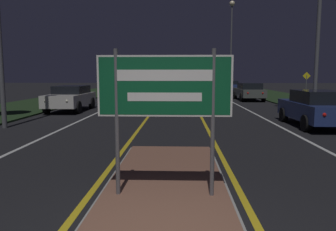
{
  "coord_description": "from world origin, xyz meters",
  "views": [
    {
      "loc": [
        0.23,
        -3.41,
        2.03
      ],
      "look_at": [
        0.0,
        3.2,
        1.21
      ],
      "focal_mm": 35.0,
      "sensor_mm": 36.0,
      "label": 1
    }
  ],
  "objects_px": {
    "car_receding_0": "(316,108)",
    "car_approaching_0": "(71,98)",
    "car_receding_1": "(249,91)",
    "streetlight_right_far": "(231,30)",
    "car_approaching_1": "(117,88)",
    "highway_sign": "(165,93)",
    "warning_sign": "(306,83)",
    "car_receding_2": "(230,86)",
    "car_receding_3": "(218,84)",
    "car_approaching_2": "(158,84)"
  },
  "relations": [
    {
      "from": "car_receding_0",
      "to": "car_receding_3",
      "type": "relative_size",
      "value": 0.9
    },
    {
      "from": "car_approaching_0",
      "to": "streetlight_right_far",
      "type": "bearing_deg",
      "value": 59.59
    },
    {
      "from": "car_receding_1",
      "to": "car_approaching_0",
      "type": "xyz_separation_m",
      "value": [
        -11.71,
        -8.23,
        0.02
      ]
    },
    {
      "from": "car_receding_1",
      "to": "car_receding_3",
      "type": "bearing_deg",
      "value": 90.35
    },
    {
      "from": "car_approaching_0",
      "to": "car_approaching_2",
      "type": "xyz_separation_m",
      "value": [
        3.21,
        25.99,
        0.02
      ]
    },
    {
      "from": "car_receding_3",
      "to": "car_approaching_1",
      "type": "relative_size",
      "value": 1.0
    },
    {
      "from": "highway_sign",
      "to": "car_approaching_0",
      "type": "distance_m",
      "value": 14.45
    },
    {
      "from": "highway_sign",
      "to": "streetlight_right_far",
      "type": "distance_m",
      "value": 34.75
    },
    {
      "from": "highway_sign",
      "to": "warning_sign",
      "type": "distance_m",
      "value": 23.04
    },
    {
      "from": "car_approaching_1",
      "to": "car_approaching_0",
      "type": "bearing_deg",
      "value": -90.29
    },
    {
      "from": "car_receding_2",
      "to": "car_approaching_0",
      "type": "xyz_separation_m",
      "value": [
        -12.0,
        -20.32,
        0.03
      ]
    },
    {
      "from": "car_receding_0",
      "to": "car_approaching_0",
      "type": "xyz_separation_m",
      "value": [
        -11.49,
        5.31,
        0.01
      ]
    },
    {
      "from": "car_receding_0",
      "to": "car_receding_2",
      "type": "relative_size",
      "value": 0.87
    },
    {
      "from": "car_receding_2",
      "to": "streetlight_right_far",
      "type": "bearing_deg",
      "value": 71.52
    },
    {
      "from": "highway_sign",
      "to": "car_receding_0",
      "type": "xyz_separation_m",
      "value": [
        5.58,
        7.84,
        -1.0
      ]
    },
    {
      "from": "car_receding_0",
      "to": "car_receding_1",
      "type": "xyz_separation_m",
      "value": [
        0.21,
        13.54,
        -0.01
      ]
    },
    {
      "from": "car_receding_1",
      "to": "car_approaching_0",
      "type": "bearing_deg",
      "value": -144.89
    },
    {
      "from": "streetlight_right_far",
      "to": "car_approaching_1",
      "type": "distance_m",
      "value": 15.36
    },
    {
      "from": "car_receding_1",
      "to": "car_approaching_0",
      "type": "relative_size",
      "value": 1.07
    },
    {
      "from": "car_approaching_1",
      "to": "streetlight_right_far",
      "type": "bearing_deg",
      "value": 30.48
    },
    {
      "from": "warning_sign",
      "to": "car_receding_1",
      "type": "bearing_deg",
      "value": 171.36
    },
    {
      "from": "car_receding_1",
      "to": "warning_sign",
      "type": "relative_size",
      "value": 2.17
    },
    {
      "from": "highway_sign",
      "to": "car_receding_2",
      "type": "bearing_deg",
      "value": 79.69
    },
    {
      "from": "car_approaching_1",
      "to": "car_receding_1",
      "type": "bearing_deg",
      "value": -24.52
    },
    {
      "from": "car_receding_0",
      "to": "car_approaching_2",
      "type": "bearing_deg",
      "value": 104.83
    },
    {
      "from": "highway_sign",
      "to": "car_receding_3",
      "type": "relative_size",
      "value": 0.5
    },
    {
      "from": "car_receding_3",
      "to": "warning_sign",
      "type": "height_order",
      "value": "warning_sign"
    },
    {
      "from": "highway_sign",
      "to": "car_approaching_2",
      "type": "xyz_separation_m",
      "value": [
        -2.7,
        39.14,
        -0.97
      ]
    },
    {
      "from": "car_approaching_1",
      "to": "car_approaching_2",
      "type": "xyz_separation_m",
      "value": [
        3.14,
        12.45,
        0.02
      ]
    },
    {
      "from": "streetlight_right_far",
      "to": "car_receding_0",
      "type": "relative_size",
      "value": 2.51
    },
    {
      "from": "car_approaching_0",
      "to": "car_approaching_2",
      "type": "relative_size",
      "value": 0.92
    },
    {
      "from": "streetlight_right_far",
      "to": "warning_sign",
      "type": "height_order",
      "value": "streetlight_right_far"
    },
    {
      "from": "car_approaching_0",
      "to": "car_approaching_2",
      "type": "bearing_deg",
      "value": 82.97
    },
    {
      "from": "streetlight_right_far",
      "to": "car_receding_1",
      "type": "distance_m",
      "value": 13.96
    },
    {
      "from": "highway_sign",
      "to": "car_approaching_2",
      "type": "bearing_deg",
      "value": 93.95
    },
    {
      "from": "car_receding_0",
      "to": "car_approaching_2",
      "type": "height_order",
      "value": "car_approaching_2"
    },
    {
      "from": "streetlight_right_far",
      "to": "car_approaching_2",
      "type": "bearing_deg",
      "value": 148.88
    },
    {
      "from": "car_receding_2",
      "to": "car_receding_1",
      "type": "bearing_deg",
      "value": -91.38
    },
    {
      "from": "car_receding_0",
      "to": "car_receding_2",
      "type": "xyz_separation_m",
      "value": [
        0.51,
        25.62,
        -0.02
      ]
    },
    {
      "from": "car_approaching_2",
      "to": "warning_sign",
      "type": "height_order",
      "value": "warning_sign"
    },
    {
      "from": "car_receding_2",
      "to": "car_approaching_2",
      "type": "bearing_deg",
      "value": 147.16
    },
    {
      "from": "car_receding_1",
      "to": "streetlight_right_far",
      "type": "bearing_deg",
      "value": 88.18
    },
    {
      "from": "car_receding_3",
      "to": "warning_sign",
      "type": "relative_size",
      "value": 2.14
    },
    {
      "from": "car_receding_2",
      "to": "car_approaching_2",
      "type": "relative_size",
      "value": 0.99
    },
    {
      "from": "streetlight_right_far",
      "to": "car_receding_3",
      "type": "bearing_deg",
      "value": 93.83
    },
    {
      "from": "streetlight_right_far",
      "to": "car_receding_1",
      "type": "xyz_separation_m",
      "value": [
        -0.39,
        -12.39,
        -6.41
      ]
    },
    {
      "from": "car_approaching_1",
      "to": "warning_sign",
      "type": "distance_m",
      "value": 16.99
    },
    {
      "from": "highway_sign",
      "to": "car_receding_1",
      "type": "distance_m",
      "value": 22.17
    },
    {
      "from": "highway_sign",
      "to": "streetlight_right_far",
      "type": "relative_size",
      "value": 0.22
    },
    {
      "from": "car_receding_1",
      "to": "car_receding_3",
      "type": "height_order",
      "value": "car_receding_3"
    }
  ]
}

